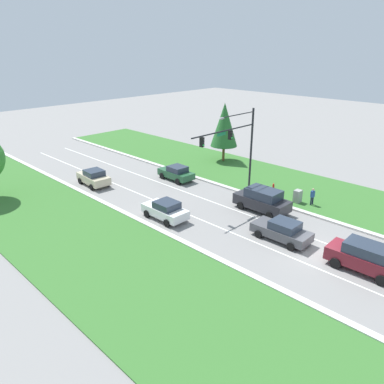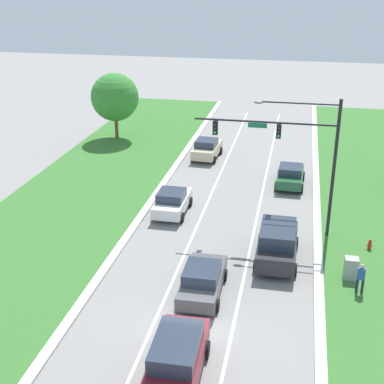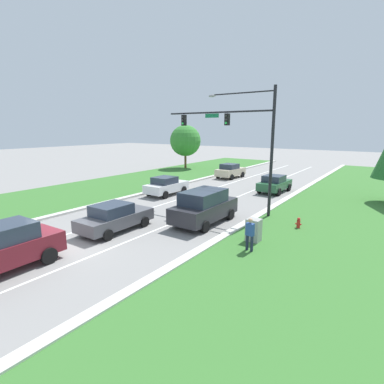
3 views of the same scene
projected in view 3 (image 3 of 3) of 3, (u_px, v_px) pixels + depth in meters
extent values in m
plane|color=gray|center=(66.00, 248.00, 14.78)|extent=(160.00, 160.00, 0.00)
cube|color=beige|center=(151.00, 279.00, 11.60)|extent=(0.50, 90.00, 0.15)
cube|color=beige|center=(11.00, 226.00, 17.94)|extent=(0.50, 90.00, 0.15)
cube|color=#38702D|center=(285.00, 332.00, 8.66)|extent=(10.00, 90.00, 0.08)
cube|color=white|center=(46.00, 241.00, 15.79)|extent=(0.14, 81.00, 0.01)
cube|color=white|center=(89.00, 257.00, 13.77)|extent=(0.14, 81.00, 0.01)
cylinder|color=black|center=(272.00, 154.00, 19.16)|extent=(0.20, 0.20, 8.42)
cylinder|color=black|center=(217.00, 112.00, 20.91)|extent=(8.22, 0.12, 0.12)
cube|color=#147042|center=(212.00, 116.00, 21.18)|extent=(1.10, 0.04, 0.28)
cylinder|color=black|center=(242.00, 93.00, 19.62)|extent=(4.52, 0.09, 0.09)
ellipsoid|color=gray|center=(212.00, 96.00, 20.90)|extent=(0.56, 0.28, 0.20)
cube|color=black|center=(227.00, 119.00, 20.55)|extent=(0.28, 0.32, 0.80)
sphere|color=#2D2D2D|center=(226.00, 116.00, 20.36)|extent=(0.16, 0.16, 0.16)
sphere|color=#2D2D2D|center=(226.00, 119.00, 20.41)|extent=(0.16, 0.16, 0.16)
sphere|color=#23D647|center=(226.00, 123.00, 20.46)|extent=(0.16, 0.16, 0.16)
cube|color=black|center=(184.00, 120.00, 22.62)|extent=(0.28, 0.32, 0.80)
sphere|color=#2D2D2D|center=(183.00, 117.00, 22.44)|extent=(0.16, 0.16, 0.16)
sphere|color=#2D2D2D|center=(183.00, 120.00, 22.49)|extent=(0.16, 0.16, 0.16)
sphere|color=#23D647|center=(183.00, 123.00, 22.53)|extent=(0.16, 0.16, 0.16)
cube|color=#235633|center=(275.00, 185.00, 27.73)|extent=(1.98, 4.26, 0.69)
cube|color=#283342|center=(274.00, 178.00, 27.40)|extent=(1.73, 1.94, 0.58)
cylinder|color=black|center=(289.00, 187.00, 28.29)|extent=(0.26, 0.68, 0.67)
cylinder|color=black|center=(270.00, 185.00, 29.36)|extent=(0.26, 0.68, 0.67)
cylinder|color=black|center=(279.00, 192.00, 26.25)|extent=(0.26, 0.68, 0.67)
cylinder|color=black|center=(259.00, 190.00, 27.31)|extent=(0.26, 0.68, 0.67)
cube|color=beige|center=(230.00, 172.00, 35.81)|extent=(2.14, 4.21, 0.80)
cube|color=#283342|center=(230.00, 166.00, 35.48)|extent=(1.82, 1.94, 0.58)
cylinder|color=black|center=(242.00, 175.00, 36.30)|extent=(0.28, 0.66, 0.65)
cylinder|color=black|center=(229.00, 173.00, 37.43)|extent=(0.28, 0.66, 0.65)
cylinder|color=black|center=(232.00, 177.00, 34.35)|extent=(0.28, 0.66, 0.65)
cylinder|color=black|center=(218.00, 176.00, 35.49)|extent=(0.28, 0.66, 0.65)
cube|color=#4C4C51|center=(116.00, 219.00, 17.29)|extent=(1.93, 4.53, 0.68)
cube|color=#283342|center=(111.00, 210.00, 16.94)|extent=(1.71, 2.05, 0.62)
cylinder|color=black|center=(144.00, 222.00, 17.99)|extent=(0.25, 0.62, 0.62)
cylinder|color=black|center=(123.00, 217.00, 19.00)|extent=(0.25, 0.62, 0.62)
cylinder|color=black|center=(108.00, 235.00, 15.73)|extent=(0.25, 0.62, 0.62)
cylinder|color=black|center=(86.00, 229.00, 16.74)|extent=(0.25, 0.62, 0.62)
cube|color=#28282D|center=(204.00, 210.00, 18.66)|extent=(2.09, 4.96, 0.94)
cube|color=#283342|center=(204.00, 197.00, 18.38)|extent=(1.88, 2.97, 0.80)
cylinder|color=black|center=(230.00, 214.00, 19.41)|extent=(0.24, 0.69, 0.69)
cylinder|color=black|center=(204.00, 209.00, 20.56)|extent=(0.24, 0.69, 0.69)
cylinder|color=black|center=(205.00, 227.00, 16.95)|extent=(0.24, 0.69, 0.69)
cylinder|color=black|center=(176.00, 221.00, 18.10)|extent=(0.24, 0.69, 0.69)
cube|color=white|center=(167.00, 187.00, 26.63)|extent=(1.89, 4.18, 0.73)
cube|color=#283342|center=(165.00, 180.00, 26.29)|extent=(1.69, 1.88, 0.58)
cylinder|color=black|center=(184.00, 190.00, 27.22)|extent=(0.24, 0.67, 0.67)
cylinder|color=black|center=(168.00, 188.00, 28.26)|extent=(0.24, 0.67, 0.67)
cylinder|color=black|center=(165.00, 195.00, 25.15)|extent=(0.24, 0.67, 0.67)
cylinder|color=black|center=(149.00, 192.00, 26.19)|extent=(0.24, 0.67, 0.67)
cube|color=maroon|center=(1.00, 253.00, 12.25)|extent=(2.05, 4.76, 0.90)
cylinder|color=black|center=(49.00, 256.00, 13.03)|extent=(0.26, 0.74, 0.73)
cylinder|color=black|center=(26.00, 247.00, 14.04)|extent=(0.26, 0.74, 0.73)
cube|color=#9E9E99|center=(254.00, 231.00, 15.43)|extent=(0.70, 0.60, 1.26)
cylinder|color=#232842|center=(247.00, 243.00, 14.33)|extent=(0.14, 0.14, 0.84)
cylinder|color=#232842|center=(252.00, 244.00, 14.16)|extent=(0.14, 0.14, 0.84)
cube|color=#2D4C99|center=(250.00, 229.00, 14.09)|extent=(0.41, 0.27, 0.60)
sphere|color=tan|center=(250.00, 220.00, 14.00)|extent=(0.22, 0.22, 0.22)
cylinder|color=red|center=(298.00, 225.00, 17.56)|extent=(0.20, 0.20, 0.55)
sphere|color=red|center=(299.00, 219.00, 17.49)|extent=(0.18, 0.18, 0.18)
cylinder|color=red|center=(296.00, 224.00, 17.62)|extent=(0.10, 0.09, 0.09)
cylinder|color=red|center=(300.00, 224.00, 17.49)|extent=(0.10, 0.09, 0.09)
cylinder|color=brown|center=(185.00, 160.00, 43.99)|extent=(0.32, 0.32, 2.40)
sphere|color=#388433|center=(185.00, 141.00, 43.39)|extent=(4.46, 4.46, 4.46)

